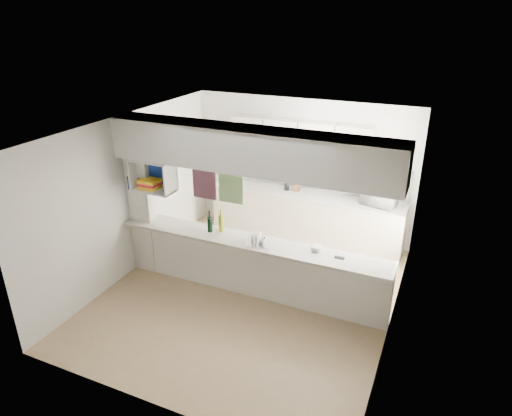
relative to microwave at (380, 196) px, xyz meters
The scene contains 16 objects.
floor 2.83m from the microwave, 125.25° to the right, with size 4.80×4.80×0.00m, color #9F835C.
ceiling 3.03m from the microwave, 125.25° to the right, with size 4.80×4.80×0.00m, color white.
wall_back 1.55m from the microwave, behind, with size 4.20×4.20×0.00m, color silver.
wall_left 4.20m from the microwave, 149.39° to the right, with size 4.80×4.80×0.00m, color silver.
wall_right 2.23m from the microwave, 74.54° to the right, with size 4.80×4.80×0.00m, color silver.
servery_partition 2.78m from the microwave, 128.25° to the right, with size 4.20×0.50×2.60m.
cubby_shelf 3.83m from the microwave, 144.46° to the right, with size 0.65×0.35×0.50m.
kitchen_run 1.37m from the microwave, behind, with size 3.60×0.63×2.24m.
microwave is the anchor object (origin of this frame).
bowl 0.19m from the microwave, ahead, with size 0.25×0.25×0.06m, color navy.
dish_rack 2.56m from the microwave, 121.88° to the right, with size 0.42×0.34×0.20m.
cup 2.51m from the microwave, 120.84° to the right, with size 0.11×0.11×0.09m, color white.
wine_bottles 2.95m from the microwave, 135.58° to the right, with size 0.23×0.16×0.36m.
plastic_tubs 2.10m from the microwave, 103.77° to the right, with size 0.49×0.18×0.07m.
utensil_jar 1.72m from the microwave, behind, with size 0.10×0.10×0.14m, color black.
knife_block 1.53m from the microwave, behind, with size 0.11×0.09×0.22m, color #51381B.
Camera 1 is at (2.49, -5.41, 4.04)m, focal length 32.00 mm.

